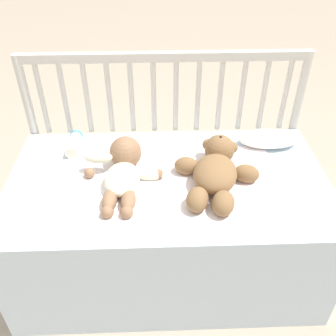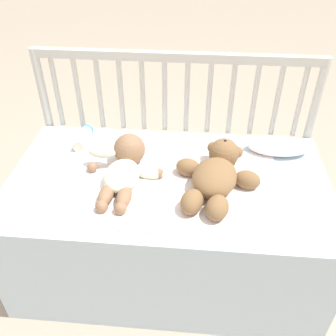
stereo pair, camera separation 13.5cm
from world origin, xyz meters
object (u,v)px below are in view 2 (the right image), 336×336
(small_pillow, at_px, (278,146))
(teddy_bear, at_px, (216,174))
(baby, at_px, (124,167))
(baby_bottle, at_px, (84,136))

(small_pillow, bearing_deg, teddy_bear, -137.81)
(baby, relative_size, baby_bottle, 2.21)
(teddy_bear, height_order, baby_bottle, teddy_bear)
(baby, bearing_deg, teddy_bear, -3.22)
(baby, distance_m, baby_bottle, 0.31)
(baby, relative_size, small_pillow, 1.49)
(baby_bottle, bearing_deg, baby, -45.83)
(teddy_bear, xyz_separation_m, baby_bottle, (-0.55, 0.24, -0.02))
(baby_bottle, bearing_deg, small_pillow, -0.61)
(teddy_bear, bearing_deg, baby_bottle, 156.45)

